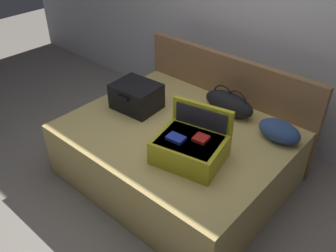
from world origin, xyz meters
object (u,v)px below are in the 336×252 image
at_px(duffel_bag, 229,103).
at_px(pillow_near_headboard, 279,131).
at_px(hard_case_large, 191,146).
at_px(hard_case_medium, 137,96).
at_px(bed, 176,154).

height_order(duffel_bag, pillow_near_headboard, duffel_bag).
relative_size(hard_case_large, duffel_bag, 1.14).
height_order(hard_case_large, pillow_near_headboard, hard_case_large).
bearing_deg(hard_case_large, pillow_near_headboard, 48.10).
height_order(hard_case_medium, duffel_bag, duffel_bag).
bearing_deg(pillow_near_headboard, bed, -147.95).
bearing_deg(bed, duffel_bag, 70.31).
distance_m(bed, duffel_bag, 0.70).
bearing_deg(pillow_near_headboard, hard_case_medium, -161.35).
bearing_deg(bed, pillow_near_headboard, 32.05).
bearing_deg(pillow_near_headboard, duffel_bag, 173.08).
bearing_deg(duffel_bag, hard_case_large, -78.96).
relative_size(bed, hard_case_large, 3.21).
bearing_deg(hard_case_medium, bed, -8.02).
bearing_deg(pillow_near_headboard, hard_case_large, -120.02).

